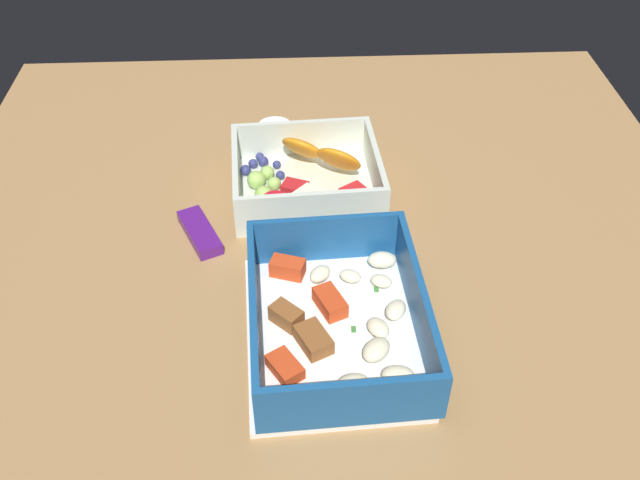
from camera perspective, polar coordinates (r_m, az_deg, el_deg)
name	(u,v)px	position (r cm, az deg, el deg)	size (l,w,h in cm)	color
table_surface	(324,253)	(69.97, 0.37, -1.08)	(80.00, 80.00, 2.00)	#9E7547
pasta_container	(337,321)	(59.99, 1.41, -6.59)	(19.91, 15.45, 5.54)	white
fruit_bowl	(305,178)	(75.06, -1.20, 5.08)	(14.56, 16.16, 5.51)	silver
candy_bar	(200,232)	(70.93, -9.76, 0.62)	(7.00, 2.40, 1.20)	#51197A
paper_cup_liner	(275,133)	(83.70, -3.69, 8.69)	(3.97, 3.97, 2.18)	white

